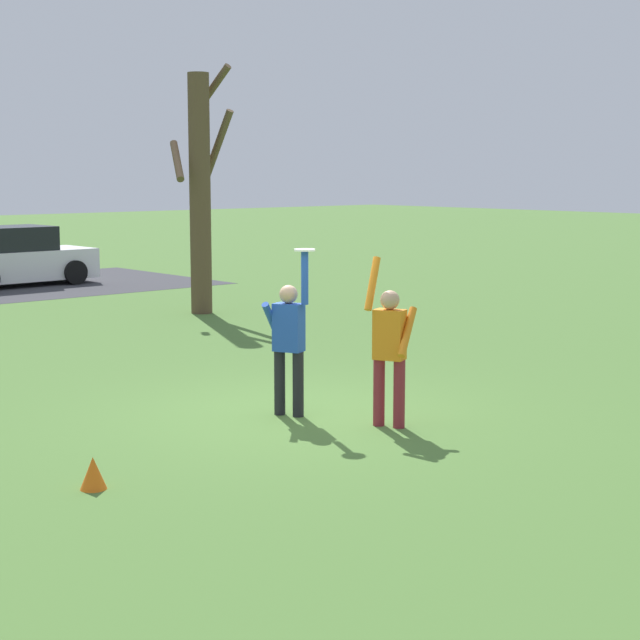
% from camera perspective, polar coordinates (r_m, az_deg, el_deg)
% --- Properties ---
extents(ground_plane, '(120.00, 120.00, 0.00)m').
position_cam_1_polar(ground_plane, '(13.27, -1.28, -5.16)').
color(ground_plane, '#4C7533').
extents(person_catcher, '(0.49, 0.59, 2.08)m').
position_cam_1_polar(person_catcher, '(13.03, -1.72, -1.01)').
color(person_catcher, black).
rests_on(person_catcher, ground_plane).
extents(person_defender, '(0.58, 0.65, 2.04)m').
position_cam_1_polar(person_defender, '(12.48, 3.81, -1.43)').
color(person_defender, maroon).
rests_on(person_defender, ground_plane).
extents(frisbee_disc, '(0.26, 0.26, 0.02)m').
position_cam_1_polar(frisbee_disc, '(12.80, -0.84, 3.84)').
color(frisbee_disc, white).
rests_on(frisbee_disc, person_catcher).
extents(parked_car_white, '(4.15, 2.13, 1.59)m').
position_cam_1_polar(parked_car_white, '(29.27, -16.34, 3.23)').
color(parked_car_white, white).
rests_on(parked_car_white, ground_plane).
extents(bare_tree_tall, '(1.38, 1.20, 5.31)m').
position_cam_1_polar(bare_tree_tall, '(22.64, -6.53, 7.11)').
color(bare_tree_tall, brown).
rests_on(bare_tree_tall, ground_plane).
extents(field_cone_orange, '(0.26, 0.26, 0.32)m').
position_cam_1_polar(field_cone_orange, '(10.42, -12.25, -8.15)').
color(field_cone_orange, orange).
rests_on(field_cone_orange, ground_plane).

